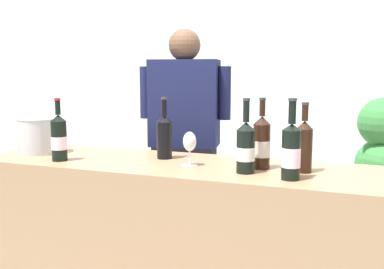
# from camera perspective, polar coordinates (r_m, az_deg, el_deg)

# --- Properties ---
(wall_back) EXTENTS (8.00, 0.10, 2.80)m
(wall_back) POSITION_cam_1_polar(r_m,az_deg,el_deg) (4.66, 11.67, 8.31)
(wall_back) COLOR white
(wall_back) RESTS_ON ground_plane
(counter) EXTENTS (2.27, 0.60, 0.91)m
(counter) POSITION_cam_1_polar(r_m,az_deg,el_deg) (2.32, 0.44, -14.96)
(counter) COLOR #9E7A56
(counter) RESTS_ON ground_plane
(wine_bottle_0) EXTENTS (0.08, 0.08, 0.33)m
(wine_bottle_0) POSITION_cam_1_polar(r_m,az_deg,el_deg) (2.32, -3.61, -0.15)
(wine_bottle_0) COLOR black
(wine_bottle_0) RESTS_ON counter
(wine_bottle_1) EXTENTS (0.09, 0.09, 0.34)m
(wine_bottle_1) POSITION_cam_1_polar(r_m,az_deg,el_deg) (2.00, 7.00, -1.66)
(wine_bottle_1) COLOR black
(wine_bottle_1) RESTS_ON counter
(wine_bottle_2) EXTENTS (0.08, 0.08, 0.33)m
(wine_bottle_2) POSITION_cam_1_polar(r_m,az_deg,el_deg) (2.36, -16.94, -0.43)
(wine_bottle_2) COLOR black
(wine_bottle_2) RESTS_ON counter
(wine_bottle_3) EXTENTS (0.08, 0.08, 0.35)m
(wine_bottle_3) POSITION_cam_1_polar(r_m,az_deg,el_deg) (1.90, 12.78, -2.13)
(wine_bottle_3) COLOR black
(wine_bottle_3) RESTS_ON counter
(wine_bottle_4) EXTENTS (0.08, 0.08, 0.34)m
(wine_bottle_4) POSITION_cam_1_polar(r_m,az_deg,el_deg) (2.10, 9.06, -1.08)
(wine_bottle_4) COLOR black
(wine_bottle_4) RESTS_ON counter
(wine_bottle_5) EXTENTS (0.08, 0.08, 0.32)m
(wine_bottle_5) POSITION_cam_1_polar(r_m,az_deg,el_deg) (2.06, 14.37, -1.32)
(wine_bottle_5) COLOR black
(wine_bottle_5) RESTS_ON counter
(wine_glass) EXTENTS (0.08, 0.08, 0.17)m
(wine_glass) POSITION_cam_1_polar(r_m,az_deg,el_deg) (2.14, -0.32, -1.15)
(wine_glass) COLOR silver
(wine_glass) RESTS_ON counter
(ice_bucket) EXTENTS (0.23, 0.23, 0.20)m
(ice_bucket) POSITION_cam_1_polar(r_m,az_deg,el_deg) (2.63, -19.37, -0.06)
(ice_bucket) COLOR silver
(ice_bucket) RESTS_ON counter
(person_server) EXTENTS (0.59, 0.31, 1.64)m
(person_server) POSITION_cam_1_polar(r_m,az_deg,el_deg) (2.87, -0.94, -3.30)
(person_server) COLOR black
(person_server) RESTS_ON ground_plane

